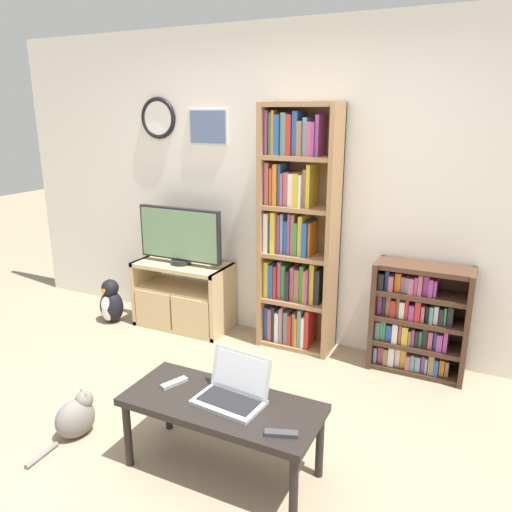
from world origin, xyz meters
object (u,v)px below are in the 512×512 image
(television, at_px, (180,236))
(bookshelf_tall, at_px, (296,234))
(remote_near_laptop, at_px, (174,383))
(cat, at_px, (77,417))
(penguin_figurine, at_px, (111,303))
(tv_stand, at_px, (183,295))
(bookshelf_short, at_px, (416,320))
(coffee_table, at_px, (222,409))
(remote_far_from_laptop, at_px, (281,433))
(laptop, at_px, (234,389))

(television, distance_m, bookshelf_tall, 1.06)
(remote_near_laptop, distance_m, cat, 0.72)
(bookshelf_tall, relative_size, penguin_figurine, 4.75)
(tv_stand, distance_m, bookshelf_short, 2.05)
(coffee_table, bearing_deg, bookshelf_short, 65.11)
(television, height_order, remote_near_laptop, television)
(remote_near_laptop, height_order, remote_far_from_laptop, same)
(remote_near_laptop, bearing_deg, remote_far_from_laptop, 10.47)
(tv_stand, xyz_separation_m, cat, (0.33, -1.65, -0.18))
(tv_stand, relative_size, remote_near_laptop, 5.28)
(television, distance_m, laptop, 2.02)
(bookshelf_tall, relative_size, bookshelf_short, 2.36)
(bookshelf_short, relative_size, penguin_figurine, 2.01)
(bookshelf_short, xyz_separation_m, cat, (-1.71, -1.75, -0.27))
(tv_stand, relative_size, television, 1.07)
(tv_stand, relative_size, laptop, 2.26)
(coffee_table, xyz_separation_m, laptop, (0.05, 0.04, 0.11))
(bookshelf_short, relative_size, laptop, 2.19)
(remote_far_from_laptop, relative_size, cat, 0.33)
(bookshelf_tall, bearing_deg, remote_far_from_laptop, -70.34)
(bookshelf_tall, xyz_separation_m, penguin_figurine, (-1.72, -0.32, -0.78))
(coffee_table, height_order, cat, coffee_table)
(tv_stand, bearing_deg, remote_far_from_laptop, -44.60)
(television, xyz_separation_m, remote_far_from_laptop, (1.68, -1.65, -0.42))
(remote_far_from_laptop, bearing_deg, bookshelf_short, 148.53)
(penguin_figurine, bearing_deg, laptop, -32.47)
(penguin_figurine, bearing_deg, cat, -55.25)
(laptop, relative_size, cat, 0.77)
(remote_far_from_laptop, bearing_deg, bookshelf_tall, 179.70)
(coffee_table, distance_m, laptop, 0.13)
(bookshelf_tall, height_order, remote_near_laptop, bookshelf_tall)
(remote_near_laptop, bearing_deg, bookshelf_tall, 109.59)
(bookshelf_tall, relative_size, remote_far_from_laptop, 11.99)
(television, relative_size, penguin_figurine, 1.93)
(bookshelf_tall, relative_size, laptop, 5.16)
(coffee_table, bearing_deg, tv_stand, 129.94)
(television, relative_size, bookshelf_short, 0.96)
(bookshelf_short, distance_m, penguin_figurine, 2.73)
(television, relative_size, cat, 1.63)
(tv_stand, xyz_separation_m, penguin_figurine, (-0.67, -0.22, -0.11))
(remote_near_laptop, xyz_separation_m, cat, (-0.63, -0.15, -0.31))
(tv_stand, bearing_deg, coffee_table, -50.06)
(penguin_figurine, bearing_deg, coffee_table, -34.06)
(tv_stand, height_order, remote_far_from_laptop, tv_stand)
(television, height_order, laptop, television)
(television, distance_m, remote_far_from_laptop, 2.39)
(coffee_table, xyz_separation_m, penguin_figurine, (-1.95, 1.32, -0.19))
(bookshelf_short, relative_size, remote_far_from_laptop, 5.08)
(bookshelf_tall, distance_m, remote_far_from_laptop, 1.94)
(tv_stand, distance_m, remote_far_from_laptop, 2.37)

